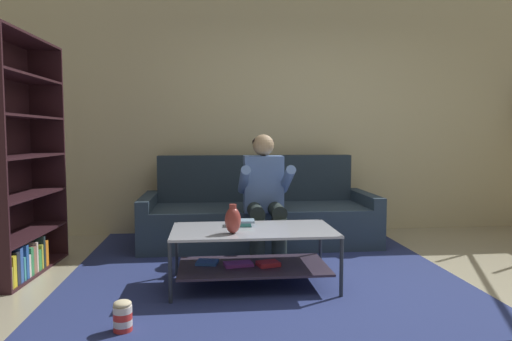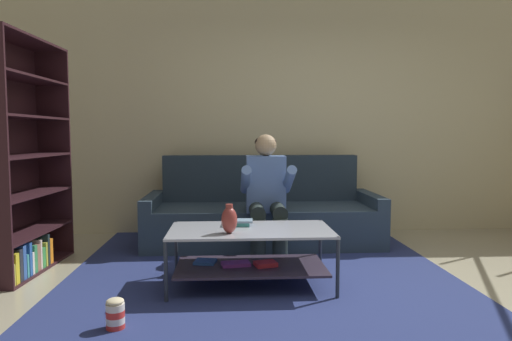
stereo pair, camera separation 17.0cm
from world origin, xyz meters
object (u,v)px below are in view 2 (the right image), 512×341
(person_seated_center, at_px, (267,191))
(bookshelf, at_px, (18,179))
(popcorn_tub, at_px, (115,314))
(book_stack, at_px, (238,222))
(couch, at_px, (262,216))
(vase, at_px, (229,219))
(coffee_table, at_px, (250,248))

(person_seated_center, bearing_deg, bookshelf, -170.83)
(person_seated_center, height_order, bookshelf, bookshelf)
(popcorn_tub, bearing_deg, book_stack, 49.06)
(person_seated_center, bearing_deg, couch, 90.00)
(couch, distance_m, vase, 1.63)
(vase, height_order, book_stack, vase)
(coffee_table, xyz_separation_m, popcorn_tub, (-0.84, -0.74, -0.20))
(couch, relative_size, book_stack, 10.94)
(vase, bearing_deg, popcorn_tub, -139.07)
(person_seated_center, relative_size, popcorn_tub, 6.03)
(vase, height_order, popcorn_tub, vase)
(coffee_table, bearing_deg, bookshelf, 165.11)
(coffee_table, bearing_deg, book_stack, 122.13)
(book_stack, relative_size, popcorn_tub, 1.15)
(couch, bearing_deg, coffee_table, -98.03)
(person_seated_center, distance_m, vase, 1.08)
(person_seated_center, relative_size, vase, 5.47)
(coffee_table, distance_m, popcorn_tub, 1.14)
(couch, bearing_deg, popcorn_tub, -115.76)
(vase, xyz_separation_m, book_stack, (0.07, 0.28, -0.08))
(coffee_table, bearing_deg, person_seated_center, 76.91)
(couch, xyz_separation_m, vase, (-0.36, -1.57, 0.26))
(coffee_table, relative_size, vase, 5.76)
(book_stack, xyz_separation_m, bookshelf, (-1.86, 0.38, 0.32))
(couch, relative_size, person_seated_center, 2.09)
(vase, distance_m, book_stack, 0.30)
(person_seated_center, height_order, book_stack, person_seated_center)
(book_stack, bearing_deg, coffee_table, -57.87)
(couch, height_order, coffee_table, couch)
(couch, height_order, person_seated_center, person_seated_center)
(vase, bearing_deg, book_stack, 75.47)
(bookshelf, bearing_deg, vase, -20.32)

